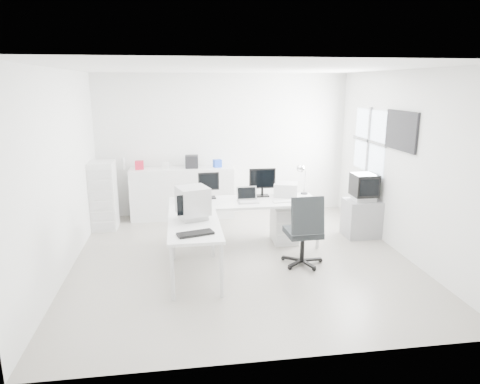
{
  "coord_description": "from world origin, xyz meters",
  "views": [
    {
      "loc": [
        -0.91,
        -6.02,
        2.59
      ],
      "look_at": [
        0.0,
        0.2,
        1.0
      ],
      "focal_mm": 32.0,
      "sensor_mm": 36.0,
      "label": 1
    }
  ],
  "objects": [
    {
      "name": "side_desk",
      "position": [
        -0.73,
        -0.51,
        0.38
      ],
      "size": [
        0.7,
        1.4,
        0.75
      ],
      "primitive_type": null,
      "color": "silver",
      "rests_on": "floor"
    },
    {
      "name": "clutter_box_b",
      "position": [
        -1.15,
        2.24,
        1.06
      ],
      "size": [
        0.14,
        0.13,
        0.12
      ],
      "primitive_type": "cube",
      "rotation": [
        0.0,
        0.0,
        -0.21
      ],
      "color": "silver",
      "rests_on": "sideboard"
    },
    {
      "name": "crt_tv",
      "position": [
        2.22,
        0.7,
        0.87
      ],
      "size": [
        0.5,
        0.48,
        0.45
      ],
      "primitive_type": null,
      "color": "black",
      "rests_on": "tv_cabinet"
    },
    {
      "name": "main_desk",
      "position": [
        0.12,
        0.59,
        0.38
      ],
      "size": [
        2.4,
        0.8,
        0.75
      ],
      "primitive_type": null,
      "color": "silver",
      "rests_on": "floor"
    },
    {
      "name": "floor",
      "position": [
        0.0,
        0.0,
        0.0
      ],
      "size": [
        5.0,
        5.0,
        0.01
      ],
      "primitive_type": "cube",
      "color": "beige",
      "rests_on": "ground"
    },
    {
      "name": "crt_monitor",
      "position": [
        -0.73,
        -0.26,
        0.97
      ],
      "size": [
        0.49,
        0.49,
        0.45
      ],
      "primitive_type": null,
      "rotation": [
        0.0,
        0.0,
        0.31
      ],
      "color": "#B7B7BA",
      "rests_on": "side_desk"
    },
    {
      "name": "white_mouse",
      "position": [
        1.07,
        0.49,
        0.78
      ],
      "size": [
        0.06,
        0.06,
        0.06
      ],
      "primitive_type": "sphere",
      "color": "silver",
      "rests_on": "main_desk"
    },
    {
      "name": "laser_printer",
      "position": [
        0.87,
        0.81,
        0.86
      ],
      "size": [
        0.47,
        0.43,
        0.22
      ],
      "primitive_type": "cube",
      "rotation": [
        0.0,
        0.0,
        -0.29
      ],
      "color": "#BBBBBB",
      "rests_on": "main_desk"
    },
    {
      "name": "filing_cabinet",
      "position": [
        -2.28,
        1.78,
        0.62
      ],
      "size": [
        0.44,
        0.52,
        1.24
      ],
      "primitive_type": "cube",
      "color": "silver",
      "rests_on": "floor"
    },
    {
      "name": "clutter_box_a",
      "position": [
        -1.65,
        2.24,
        1.08
      ],
      "size": [
        0.17,
        0.15,
        0.16
      ],
      "primitive_type": "cube",
      "rotation": [
        0.0,
        0.0,
        0.06
      ],
      "color": "#BA1A32",
      "rests_on": "sideboard"
    },
    {
      "name": "laptop",
      "position": [
        0.17,
        0.49,
        0.86
      ],
      "size": [
        0.36,
        0.37,
        0.23
      ],
      "primitive_type": null,
      "rotation": [
        0.0,
        0.0,
        0.03
      ],
      "color": "#B7B7BA",
      "rests_on": "main_desk"
    },
    {
      "name": "clutter_bottle",
      "position": [
        -1.95,
        2.28,
        1.11
      ],
      "size": [
        0.07,
        0.07,
        0.22
      ],
      "primitive_type": "cylinder",
      "color": "silver",
      "rests_on": "sideboard"
    },
    {
      "name": "black_keyboard",
      "position": [
        -0.73,
        -0.91,
        0.77
      ],
      "size": [
        0.49,
        0.3,
        0.03
      ],
      "primitive_type": "cube",
      "rotation": [
        0.0,
        0.0,
        0.28
      ],
      "color": "black",
      "rests_on": "side_desk"
    },
    {
      "name": "lcd_monitor_large",
      "position": [
        0.47,
        0.84,
        0.98
      ],
      "size": [
        0.44,
        0.18,
        0.46
      ],
      "primitive_type": null,
      "rotation": [
        0.0,
        0.0,
        -0.01
      ],
      "color": "black",
      "rests_on": "main_desk"
    },
    {
      "name": "back_wall",
      "position": [
        0.0,
        2.5,
        1.4
      ],
      "size": [
        5.0,
        0.02,
        2.8
      ],
      "primitive_type": "cube",
      "color": "silver",
      "rests_on": "floor"
    },
    {
      "name": "inkjet_printer",
      "position": [
        -0.73,
        0.69,
        0.82
      ],
      "size": [
        0.45,
        0.38,
        0.14
      ],
      "primitive_type": "cube",
      "rotation": [
        0.0,
        0.0,
        -0.16
      ],
      "color": "black",
      "rests_on": "main_desk"
    },
    {
      "name": "lcd_monitor_small",
      "position": [
        -0.43,
        0.84,
        0.97
      ],
      "size": [
        0.36,
        0.22,
        0.43
      ],
      "primitive_type": null,
      "rotation": [
        0.0,
        0.0,
        0.08
      ],
      "color": "black",
      "rests_on": "main_desk"
    },
    {
      "name": "desk_lamp",
      "position": [
        1.22,
        0.89,
        0.96
      ],
      "size": [
        0.16,
        0.16,
        0.42
      ],
      "primitive_type": null,
      "rotation": [
        0.0,
        0.0,
        -0.17
      ],
      "color": "silver",
      "rests_on": "main_desk"
    },
    {
      "name": "drawer_pedestal",
      "position": [
        0.82,
        0.64,
        0.3
      ],
      "size": [
        0.4,
        0.5,
        0.6
      ],
      "primitive_type": "cube",
      "color": "silver",
      "rests_on": "floor"
    },
    {
      "name": "ceiling",
      "position": [
        0.0,
        0.0,
        2.8
      ],
      "size": [
        5.0,
        5.0,
        0.01
      ],
      "primitive_type": "cube",
      "color": "white",
      "rests_on": "back_wall"
    },
    {
      "name": "office_chair",
      "position": [
        0.85,
        -0.32,
        0.55
      ],
      "size": [
        0.65,
        0.65,
        1.09
      ],
      "primitive_type": null,
      "rotation": [
        0.0,
        0.0,
        0.04
      ],
      "color": "#26292B",
      "rests_on": "floor"
    },
    {
      "name": "clutter_box_c",
      "position": [
        -0.65,
        2.24,
        1.12
      ],
      "size": [
        0.26,
        0.24,
        0.25
      ],
      "primitive_type": "cube",
      "rotation": [
        0.0,
        0.0,
        -0.05
      ],
      "color": "black",
      "rests_on": "sideboard"
    },
    {
      "name": "wall_picture",
      "position": [
        2.47,
        0.1,
        1.9
      ],
      "size": [
        0.04,
        0.9,
        0.6
      ],
      "primitive_type": null,
      "color": "black",
      "rests_on": "right_wall"
    },
    {
      "name": "sideboard",
      "position": [
        -0.85,
        2.24,
        0.5
      ],
      "size": [
        2.0,
        0.5,
        1.0
      ],
      "primitive_type": "cube",
      "color": "silver",
      "rests_on": "floor"
    },
    {
      "name": "tv_cabinet",
      "position": [
        2.22,
        0.7,
        0.32
      ],
      "size": [
        0.59,
        0.49,
        0.65
      ],
      "primitive_type": "cube",
      "color": "gray",
      "rests_on": "floor"
    },
    {
      "name": "right_wall",
      "position": [
        2.5,
        0.0,
        1.4
      ],
      "size": [
        0.02,
        5.0,
        2.8
      ],
      "primitive_type": "cube",
      "color": "silver",
      "rests_on": "floor"
    },
    {
      "name": "window",
      "position": [
        2.48,
        1.2,
        1.6
      ],
      "size": [
        0.02,
        1.2,
        1.1
      ],
      "primitive_type": null,
      "color": "white",
      "rests_on": "right_wall"
    },
    {
      "name": "left_wall",
      "position": [
        -2.5,
        0.0,
        1.4
      ],
      "size": [
        0.02,
        5.0,
        2.8
      ],
      "primitive_type": "cube",
      "color": "silver",
      "rests_on": "floor"
    },
    {
      "name": "clutter_box_d",
      "position": [
        -0.15,
        2.24,
        1.08
      ],
      "size": [
        0.18,
        0.16,
        0.15
      ],
      "primitive_type": "cube",
      "rotation": [
        0.0,
        0.0,
        0.24
      ],
      "color": "#193FB4",
      "rests_on": "sideboard"
    },
    {
      "name": "white_keyboard",
      "position": [
        0.77,
        0.44,
        0.76
      ],
      "size": [
        0.41,
        0.17,
        0.02
      ],
      "primitive_type": "cube",
      "rotation": [
        0.0,
        0.0,
        0.12
      ],
      "color": "silver",
      "rests_on": "main_desk"
    }
  ]
}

